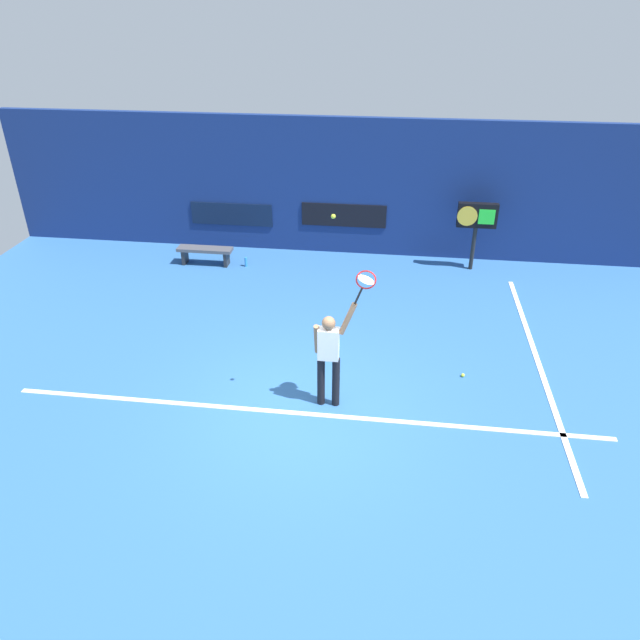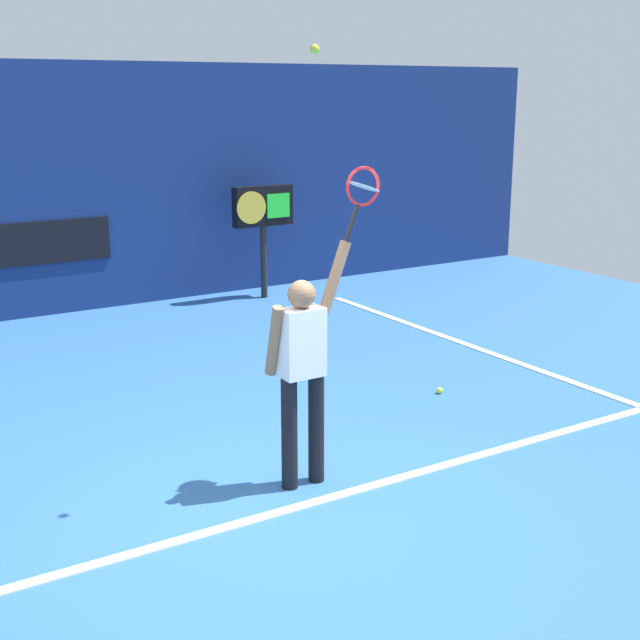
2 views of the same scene
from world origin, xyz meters
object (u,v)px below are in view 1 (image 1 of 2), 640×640
(scoreboard_clock, at_px, (477,218))
(water_bottle, at_px, (246,262))
(tennis_racket, at_px, (365,282))
(spare_ball, at_px, (463,375))
(tennis_ball, at_px, (333,216))
(tennis_player, at_px, (329,353))
(court_bench, at_px, (205,252))

(scoreboard_clock, xyz_separation_m, water_bottle, (-5.65, -0.59, -1.21))
(water_bottle, bearing_deg, tennis_racket, -58.63)
(tennis_racket, xyz_separation_m, scoreboard_clock, (2.35, 6.00, -1.01))
(water_bottle, distance_m, spare_ball, 6.67)
(tennis_ball, relative_size, water_bottle, 0.28)
(tennis_racket, distance_m, scoreboard_clock, 6.52)
(tennis_player, relative_size, scoreboard_clock, 1.15)
(tennis_player, distance_m, tennis_racket, 1.43)
(scoreboard_clock, xyz_separation_m, court_bench, (-6.70, -0.59, -0.99))
(scoreboard_clock, bearing_deg, tennis_racket, -111.43)
(spare_ball, bearing_deg, water_bottle, 139.87)
(tennis_player, bearing_deg, scoreboard_clock, 64.22)
(tennis_ball, height_order, scoreboard_clock, tennis_ball)
(tennis_racket, relative_size, tennis_ball, 9.19)
(tennis_racket, distance_m, tennis_ball, 1.15)
(water_bottle, bearing_deg, spare_ball, -40.13)
(court_bench, bearing_deg, spare_ball, -34.95)
(court_bench, height_order, spare_ball, court_bench)
(scoreboard_clock, relative_size, water_bottle, 7.13)
(tennis_racket, height_order, water_bottle, tennis_racket)
(tennis_racket, height_order, court_bench, tennis_racket)
(scoreboard_clock, height_order, spare_ball, scoreboard_clock)
(tennis_player, xyz_separation_m, tennis_ball, (0.06, -0.10, 2.36))
(tennis_player, bearing_deg, tennis_racket, -0.45)
(water_bottle, bearing_deg, tennis_ball, -62.91)
(tennis_ball, bearing_deg, scoreboard_clock, 65.01)
(tennis_player, xyz_separation_m, tennis_racket, (0.54, -0.00, 1.33))
(tennis_racket, bearing_deg, scoreboard_clock, 68.57)
(tennis_racket, distance_m, water_bottle, 6.71)
(tennis_ball, distance_m, water_bottle, 6.98)
(tennis_player, distance_m, court_bench, 6.64)
(court_bench, relative_size, water_bottle, 5.83)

